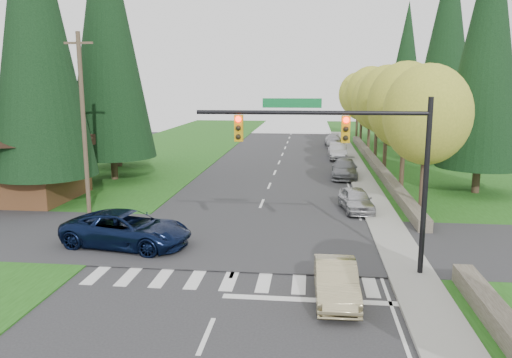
% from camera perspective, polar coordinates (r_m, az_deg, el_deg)
% --- Properties ---
extents(ground, '(120.00, 120.00, 0.00)m').
position_cam_1_polar(ground, '(16.23, -4.94, -15.76)').
color(ground, '#28282B').
rests_on(ground, ground).
extents(grass_east, '(14.00, 110.00, 0.06)m').
position_cam_1_polar(grass_east, '(36.40, 22.24, -1.44)').
color(grass_east, '#1E4B14').
rests_on(grass_east, ground).
extents(grass_west, '(14.00, 110.00, 0.06)m').
position_cam_1_polar(grass_west, '(38.44, -18.31, -0.57)').
color(grass_west, '#1E4B14').
rests_on(grass_west, ground).
extents(cross_street, '(120.00, 8.00, 0.10)m').
position_cam_1_polar(cross_street, '(23.56, -1.15, -7.11)').
color(cross_street, '#28282B').
rests_on(cross_street, ground).
extents(sidewalk_east, '(1.80, 80.00, 0.13)m').
position_cam_1_polar(sidewalk_east, '(37.15, 12.32, -0.59)').
color(sidewalk_east, gray).
rests_on(sidewalk_east, ground).
extents(curb_east, '(0.20, 80.00, 0.13)m').
position_cam_1_polar(curb_east, '(37.06, 11.02, -0.57)').
color(curb_east, gray).
rests_on(curb_east, ground).
extents(stone_wall_north, '(0.70, 40.00, 0.70)m').
position_cam_1_polar(stone_wall_north, '(45.12, 13.46, 1.72)').
color(stone_wall_north, '#4C4438').
rests_on(stone_wall_north, ground).
extents(traffic_signal, '(8.70, 0.37, 6.80)m').
position_cam_1_polar(traffic_signal, '(18.92, 10.66, 3.75)').
color(traffic_signal, black).
rests_on(traffic_signal, ground).
extents(brown_building, '(8.40, 8.40, 5.40)m').
position_cam_1_polar(brown_building, '(34.53, -25.06, 2.96)').
color(brown_building, '#4C2D19').
rests_on(brown_building, ground).
extents(utility_pole, '(1.60, 0.24, 10.00)m').
position_cam_1_polar(utility_pole, '(29.10, -19.11, 6.07)').
color(utility_pole, '#473828').
rests_on(utility_pole, ground).
extents(decid_tree_0, '(4.80, 4.80, 8.37)m').
position_cam_1_polar(decid_tree_0, '(28.96, 18.95, 6.96)').
color(decid_tree_0, '#38281C').
rests_on(decid_tree_0, ground).
extents(decid_tree_1, '(5.20, 5.20, 8.80)m').
position_cam_1_polar(decid_tree_1, '(35.83, 16.72, 8.04)').
color(decid_tree_1, '#38281C').
rests_on(decid_tree_1, ground).
extents(decid_tree_2, '(5.00, 5.00, 8.82)m').
position_cam_1_polar(decid_tree_2, '(42.70, 14.79, 8.69)').
color(decid_tree_2, '#38281C').
rests_on(decid_tree_2, ground).
extents(decid_tree_3, '(5.00, 5.00, 8.55)m').
position_cam_1_polar(decid_tree_3, '(49.65, 13.72, 8.68)').
color(decid_tree_3, '#38281C').
rests_on(decid_tree_3, ground).
extents(decid_tree_4, '(5.40, 5.40, 9.18)m').
position_cam_1_polar(decid_tree_4, '(56.60, 12.94, 9.34)').
color(decid_tree_4, '#38281C').
rests_on(decid_tree_4, ground).
extents(decid_tree_5, '(4.80, 4.80, 8.30)m').
position_cam_1_polar(decid_tree_5, '(63.55, 12.03, 9.03)').
color(decid_tree_5, '#38281C').
rests_on(decid_tree_5, ground).
extents(decid_tree_6, '(5.20, 5.20, 8.86)m').
position_cam_1_polar(decid_tree_6, '(70.52, 11.57, 9.47)').
color(decid_tree_6, '#38281C').
rests_on(decid_tree_6, ground).
extents(conifer_w_a, '(6.12, 6.12, 19.80)m').
position_cam_1_polar(conifer_w_a, '(32.60, -23.99, 16.15)').
color(conifer_w_a, '#38281C').
rests_on(conifer_w_a, ground).
extents(conifer_w_b, '(5.44, 5.44, 17.80)m').
position_cam_1_polar(conifer_w_b, '(37.46, -24.82, 13.74)').
color(conifer_w_b, '#38281C').
rests_on(conifer_w_b, ground).
extents(conifer_w_c, '(6.46, 6.46, 20.80)m').
position_cam_1_polar(conifer_w_c, '(39.39, -16.69, 16.27)').
color(conifer_w_c, '#38281C').
rests_on(conifer_w_c, ground).
extents(conifer_w_e, '(5.78, 5.78, 18.80)m').
position_cam_1_polar(conifer_w_e, '(45.59, -16.01, 14.23)').
color(conifer_w_e, '#38281C').
rests_on(conifer_w_e, ground).
extents(conifer_e_a, '(5.44, 5.44, 17.80)m').
position_cam_1_polar(conifer_e_a, '(36.06, 24.94, 13.88)').
color(conifer_e_a, '#38281C').
rests_on(conifer_e_a, ground).
extents(conifer_e_b, '(6.12, 6.12, 19.80)m').
position_cam_1_polar(conifer_e_b, '(49.84, 20.98, 14.20)').
color(conifer_e_b, '#38281C').
rests_on(conifer_e_b, ground).
extents(conifer_e_c, '(5.10, 5.10, 16.80)m').
position_cam_1_polar(conifer_e_c, '(63.24, 16.78, 12.21)').
color(conifer_e_c, '#38281C').
rests_on(conifer_e_c, ground).
extents(sedan_champagne, '(1.49, 4.01, 1.31)m').
position_cam_1_polar(sedan_champagne, '(17.51, 9.12, -11.46)').
color(sedan_champagne, tan).
rests_on(sedan_champagne, ground).
extents(suv_navy, '(6.18, 3.62, 1.62)m').
position_cam_1_polar(suv_navy, '(23.32, -14.50, -5.58)').
color(suv_navy, black).
rests_on(suv_navy, ground).
extents(parked_car_a, '(2.11, 4.13, 1.35)m').
position_cam_1_polar(parked_car_a, '(29.41, 11.37, -2.32)').
color(parked_car_a, '#B0B0B5').
rests_on(parked_car_a, ground).
extents(parked_car_b, '(2.22, 4.97, 1.41)m').
position_cam_1_polar(parked_car_b, '(39.65, 10.09, 1.15)').
color(parked_car_b, slate).
rests_on(parked_car_b, ground).
extents(parked_car_c, '(1.75, 4.69, 1.53)m').
position_cam_1_polar(parked_car_c, '(49.51, 9.36, 3.14)').
color(parked_car_c, silver).
rests_on(parked_car_c, ground).
extents(parked_car_d, '(1.94, 4.10, 1.36)m').
position_cam_1_polar(parked_car_d, '(50.73, 9.29, 3.23)').
color(parked_car_d, silver).
rests_on(parked_car_d, ground).
extents(parked_car_e, '(2.19, 4.87, 1.38)m').
position_cam_1_polar(parked_car_e, '(59.07, 8.89, 4.31)').
color(parked_car_e, '#A3A3A7').
rests_on(parked_car_e, ground).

